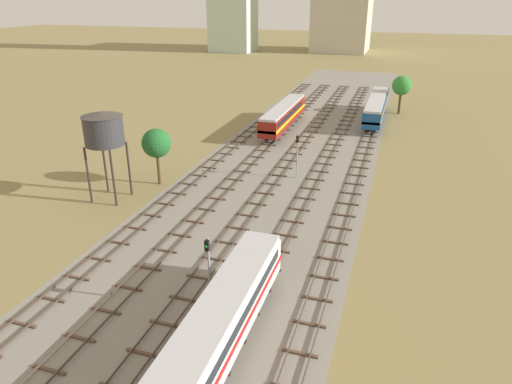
{
  "coord_description": "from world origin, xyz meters",
  "views": [
    {
      "loc": [
        13.87,
        2.43,
        21.24
      ],
      "look_at": [
        0.0,
        46.42,
        1.5
      ],
      "focal_mm": 32.78,
      "sensor_mm": 36.0,
      "label": 1
    }
  ],
  "objects": [
    {
      "name": "water_tower",
      "position": [
        -15.91,
        43.26,
        7.98
      ],
      "size": [
        4.36,
        4.36,
        9.88
      ],
      "color": "#2D2826",
      "rests_on": "ground"
    },
    {
      "name": "passenger_coach_centre_right_mid",
      "position": [
        9.51,
        87.57,
        2.61
      ],
      "size": [
        2.96,
        22.0,
        3.8
      ],
      "color": "#194C8C",
      "rests_on": "ground"
    },
    {
      "name": "track_centre_right",
      "position": [
        9.51,
        57.0,
        0.14
      ],
      "size": [
        2.4,
        126.0,
        0.29
      ],
      "color": "#47382D",
      "rests_on": "ground"
    },
    {
      "name": "passenger_coach_centre_nearest",
      "position": [
        4.76,
        22.13,
        2.61
      ],
      "size": [
        2.96,
        22.0,
        3.8
      ],
      "color": "white",
      "rests_on": "ground"
    },
    {
      "name": "track_centre_left",
      "position": [
        0.0,
        57.0,
        0.14
      ],
      "size": [
        2.4,
        126.0,
        0.29
      ],
      "color": "#47382D",
      "rests_on": "ground"
    },
    {
      "name": "track_left",
      "position": [
        -4.76,
        57.0,
        0.14
      ],
      "size": [
        2.4,
        126.0,
        0.29
      ],
      "color": "#47382D",
      "rests_on": "ground"
    },
    {
      "name": "track_far_left",
      "position": [
        -9.51,
        57.0,
        0.14
      ],
      "size": [
        2.4,
        126.0,
        0.29
      ],
      "color": "#47382D",
      "rests_on": "ground"
    },
    {
      "name": "ballast_bed",
      "position": [
        0.0,
        56.0,
        0.0
      ],
      "size": [
        23.02,
        176.0,
        0.01
      ],
      "primitive_type": "cube",
      "color": "gray",
      "rests_on": "ground"
    },
    {
      "name": "signal_post_nearest",
      "position": [
        2.38,
        55.57,
        3.51
      ],
      "size": [
        0.28,
        0.47,
        5.53
      ],
      "color": "gray",
      "rests_on": "ground"
    },
    {
      "name": "track_centre",
      "position": [
        4.76,
        57.0,
        0.14
      ],
      "size": [
        2.4,
        126.0,
        0.29
      ],
      "color": "#47382D",
      "rests_on": "ground"
    },
    {
      "name": "ground_plane",
      "position": [
        0.0,
        56.0,
        0.0
      ],
      "size": [
        480.0,
        480.0,
        0.0
      ],
      "primitive_type": "plane",
      "color": "olive"
    },
    {
      "name": "lineside_tree_1",
      "position": [
        -12.9,
        48.71,
        5.06
      ],
      "size": [
        3.42,
        3.42,
        6.8
      ],
      "color": "#4C331E",
      "rests_on": "ground"
    },
    {
      "name": "diesel_railcar_left_near",
      "position": [
        -4.76,
        76.7,
        2.6
      ],
      "size": [
        2.96,
        20.5,
        3.8
      ],
      "color": "maroon",
      "rests_on": "ground"
    },
    {
      "name": "lineside_tree_0",
      "position": [
        13.43,
        94.22,
        5.25
      ],
      "size": [
        3.58,
        3.58,
        7.11
      ],
      "color": "#4C331E",
      "rests_on": "ground"
    },
    {
      "name": "signal_post_near",
      "position": [
        2.38,
        27.94,
        3.74
      ],
      "size": [
        0.28,
        0.47,
        5.95
      ],
      "color": "gray",
      "rests_on": "ground"
    }
  ]
}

